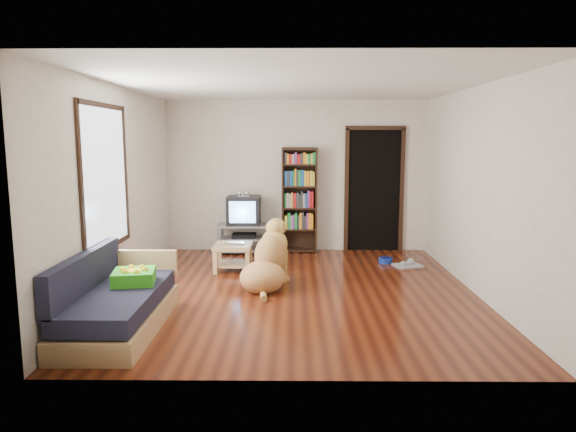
{
  "coord_description": "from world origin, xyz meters",
  "views": [
    {
      "loc": [
        -0.06,
        -6.41,
        1.94
      ],
      "look_at": [
        -0.13,
        0.51,
        0.9
      ],
      "focal_mm": 32.0,
      "sensor_mm": 36.0,
      "label": 1
    }
  ],
  "objects_px": {
    "grey_rag": "(408,266)",
    "sofa": "(116,305)",
    "tv_stand": "(244,237)",
    "dog_bowl": "(385,260)",
    "coffee_table": "(233,252)",
    "dog": "(268,262)",
    "laptop": "(233,244)",
    "green_cushion": "(134,277)",
    "crt_tv": "(244,210)",
    "bookshelf": "(299,194)"
  },
  "relations": [
    {
      "from": "tv_stand",
      "to": "laptop",
      "type": "bearing_deg",
      "value": -92.31
    },
    {
      "from": "dog_bowl",
      "to": "coffee_table",
      "type": "xyz_separation_m",
      "value": [
        -2.36,
        -0.49,
        0.24
      ]
    },
    {
      "from": "grey_rag",
      "to": "sofa",
      "type": "xyz_separation_m",
      "value": [
        -3.58,
        -2.66,
        0.25
      ]
    },
    {
      "from": "grey_rag",
      "to": "tv_stand",
      "type": "xyz_separation_m",
      "value": [
        -2.61,
        0.97,
        0.25
      ]
    },
    {
      "from": "coffee_table",
      "to": "dog",
      "type": "xyz_separation_m",
      "value": [
        0.57,
        -0.89,
        0.06
      ]
    },
    {
      "from": "green_cushion",
      "to": "bookshelf",
      "type": "relative_size",
      "value": 0.24
    },
    {
      "from": "tv_stand",
      "to": "sofa",
      "type": "xyz_separation_m",
      "value": [
        -0.97,
        -3.63,
        -0.01
      ]
    },
    {
      "from": "green_cushion",
      "to": "grey_rag",
      "type": "relative_size",
      "value": 1.06
    },
    {
      "from": "bookshelf",
      "to": "coffee_table",
      "type": "distance_m",
      "value": 1.8
    },
    {
      "from": "sofa",
      "to": "green_cushion",
      "type": "bearing_deg",
      "value": 63.39
    },
    {
      "from": "laptop",
      "to": "dog",
      "type": "bearing_deg",
      "value": -47.43
    },
    {
      "from": "tv_stand",
      "to": "crt_tv",
      "type": "bearing_deg",
      "value": 90.0
    },
    {
      "from": "laptop",
      "to": "tv_stand",
      "type": "relative_size",
      "value": 0.37
    },
    {
      "from": "green_cushion",
      "to": "laptop",
      "type": "distance_m",
      "value": 2.29
    },
    {
      "from": "laptop",
      "to": "tv_stand",
      "type": "height_order",
      "value": "tv_stand"
    },
    {
      "from": "crt_tv",
      "to": "dog",
      "type": "relative_size",
      "value": 0.52
    },
    {
      "from": "laptop",
      "to": "tv_stand",
      "type": "xyz_separation_m",
      "value": [
        0.05,
        1.24,
        -0.14
      ]
    },
    {
      "from": "laptop",
      "to": "tv_stand",
      "type": "distance_m",
      "value": 1.25
    },
    {
      "from": "crt_tv",
      "to": "green_cushion",
      "type": "bearing_deg",
      "value": -104.01
    },
    {
      "from": "laptop",
      "to": "crt_tv",
      "type": "height_order",
      "value": "crt_tv"
    },
    {
      "from": "laptop",
      "to": "dog",
      "type": "height_order",
      "value": "dog"
    },
    {
      "from": "green_cushion",
      "to": "coffee_table",
      "type": "height_order",
      "value": "green_cushion"
    },
    {
      "from": "laptop",
      "to": "grey_rag",
      "type": "distance_m",
      "value": 2.7
    },
    {
      "from": "grey_rag",
      "to": "coffee_table",
      "type": "relative_size",
      "value": 0.73
    },
    {
      "from": "tv_stand",
      "to": "sofa",
      "type": "bearing_deg",
      "value": -105.02
    },
    {
      "from": "dog_bowl",
      "to": "crt_tv",
      "type": "height_order",
      "value": "crt_tv"
    },
    {
      "from": "tv_stand",
      "to": "bookshelf",
      "type": "xyz_separation_m",
      "value": [
        0.95,
        0.09,
        0.73
      ]
    },
    {
      "from": "laptop",
      "to": "crt_tv",
      "type": "relative_size",
      "value": 0.57
    },
    {
      "from": "grey_rag",
      "to": "sofa",
      "type": "height_order",
      "value": "sofa"
    },
    {
      "from": "dog_bowl",
      "to": "sofa",
      "type": "xyz_separation_m",
      "value": [
        -3.28,
        -2.91,
        0.22
      ]
    },
    {
      "from": "laptop",
      "to": "coffee_table",
      "type": "xyz_separation_m",
      "value": [
        0.0,
        0.03,
        -0.13
      ]
    },
    {
      "from": "tv_stand",
      "to": "dog",
      "type": "relative_size",
      "value": 0.81
    },
    {
      "from": "bookshelf",
      "to": "coffee_table",
      "type": "xyz_separation_m",
      "value": [
        -1.0,
        -1.31,
        -0.72
      ]
    },
    {
      "from": "green_cushion",
      "to": "dog",
      "type": "bearing_deg",
      "value": 33.25
    },
    {
      "from": "sofa",
      "to": "dog",
      "type": "bearing_deg",
      "value": 45.78
    },
    {
      "from": "grey_rag",
      "to": "sofa",
      "type": "distance_m",
      "value": 4.47
    },
    {
      "from": "dog_bowl",
      "to": "crt_tv",
      "type": "distance_m",
      "value": 2.52
    },
    {
      "from": "dog_bowl",
      "to": "sofa",
      "type": "distance_m",
      "value": 4.39
    },
    {
      "from": "grey_rag",
      "to": "crt_tv",
      "type": "relative_size",
      "value": 0.69
    },
    {
      "from": "grey_rag",
      "to": "dog",
      "type": "bearing_deg",
      "value": -151.59
    },
    {
      "from": "laptop",
      "to": "dog_bowl",
      "type": "bearing_deg",
      "value": 21.7
    },
    {
      "from": "coffee_table",
      "to": "dog",
      "type": "height_order",
      "value": "dog"
    },
    {
      "from": "dog_bowl",
      "to": "crt_tv",
      "type": "xyz_separation_m",
      "value": [
        -2.31,
        0.74,
        0.7
      ]
    },
    {
      "from": "tv_stand",
      "to": "green_cushion",
      "type": "bearing_deg",
      "value": -104.1
    },
    {
      "from": "laptop",
      "to": "coffee_table",
      "type": "height_order",
      "value": "laptop"
    },
    {
      "from": "green_cushion",
      "to": "sofa",
      "type": "relative_size",
      "value": 0.24
    },
    {
      "from": "grey_rag",
      "to": "dog_bowl",
      "type": "bearing_deg",
      "value": 140.19
    },
    {
      "from": "laptop",
      "to": "sofa",
      "type": "distance_m",
      "value": 2.57
    },
    {
      "from": "tv_stand",
      "to": "dog_bowl",
      "type": "bearing_deg",
      "value": -17.27
    },
    {
      "from": "bookshelf",
      "to": "dog",
      "type": "xyz_separation_m",
      "value": [
        -0.43,
        -2.19,
        -0.66
      ]
    }
  ]
}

